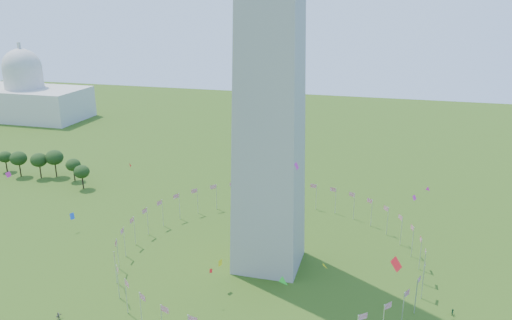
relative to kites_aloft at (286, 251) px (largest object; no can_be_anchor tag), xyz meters
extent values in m
cylinder|color=silver|center=(29.79, 27.64, -14.87)|extent=(0.24, 0.24, 9.00)
cylinder|color=silver|center=(29.19, 34.58, -14.87)|extent=(0.24, 0.24, 9.00)
cylinder|color=silver|center=(27.38, 41.32, -14.87)|extent=(0.24, 0.24, 9.00)
cylinder|color=silver|center=(24.44, 47.64, -14.87)|extent=(0.24, 0.24, 9.00)
cylinder|color=silver|center=(20.44, 53.35, -14.87)|extent=(0.24, 0.24, 9.00)
cylinder|color=silver|center=(15.51, 58.28, -14.87)|extent=(0.24, 0.24, 9.00)
cylinder|color=silver|center=(9.79, 62.28, -14.87)|extent=(0.24, 0.24, 9.00)
cylinder|color=silver|center=(3.48, 65.22, -14.87)|extent=(0.24, 0.24, 9.00)
cylinder|color=silver|center=(-3.26, 67.03, -14.87)|extent=(0.24, 0.24, 9.00)
cylinder|color=silver|center=(-10.21, 67.64, -14.87)|extent=(0.24, 0.24, 9.00)
cylinder|color=silver|center=(-17.15, 67.03, -14.87)|extent=(0.24, 0.24, 9.00)
cylinder|color=silver|center=(-23.89, 65.22, -14.87)|extent=(0.24, 0.24, 9.00)
cylinder|color=silver|center=(-30.21, 62.28, -14.87)|extent=(0.24, 0.24, 9.00)
cylinder|color=silver|center=(-35.92, 58.28, -14.87)|extent=(0.24, 0.24, 9.00)
cylinder|color=silver|center=(-40.85, 53.35, -14.87)|extent=(0.24, 0.24, 9.00)
cylinder|color=silver|center=(-44.85, 47.64, -14.87)|extent=(0.24, 0.24, 9.00)
cylinder|color=silver|center=(-47.79, 41.32, -14.87)|extent=(0.24, 0.24, 9.00)
cylinder|color=silver|center=(-49.60, 34.58, -14.87)|extent=(0.24, 0.24, 9.00)
cylinder|color=silver|center=(-50.21, 27.64, -14.87)|extent=(0.24, 0.24, 9.00)
cylinder|color=silver|center=(-49.60, 20.69, -14.87)|extent=(0.24, 0.24, 9.00)
cylinder|color=silver|center=(-47.79, 13.95, -14.87)|extent=(0.24, 0.24, 9.00)
cylinder|color=silver|center=(-44.85, 7.64, -14.87)|extent=(0.24, 0.24, 9.00)
cylinder|color=silver|center=(-40.85, 1.92, -14.87)|extent=(0.24, 0.24, 9.00)
cylinder|color=silver|center=(-35.92, -3.01, -14.87)|extent=(0.24, 0.24, 9.00)
cylinder|color=silver|center=(-30.21, -7.01, -14.87)|extent=(0.24, 0.24, 9.00)
cylinder|color=silver|center=(24.44, 7.64, -14.87)|extent=(0.24, 0.24, 9.00)
cylinder|color=silver|center=(27.38, 13.95, -14.87)|extent=(0.24, 0.24, 9.00)
cylinder|color=silver|center=(29.19, 20.69, -14.87)|extent=(0.24, 0.24, 9.00)
imported|color=slate|center=(-49.78, -9.07, -18.50)|extent=(0.98, 1.71, 1.73)
imported|color=#1A4122|center=(35.75, 15.64, -18.61)|extent=(0.93, 1.52, 1.52)
plane|color=yellow|center=(7.08, 8.50, -7.03)|extent=(1.42, 2.09, 1.89)
plane|color=#CC2699|center=(-58.11, -7.99, 14.04)|extent=(0.57, 1.40, 1.50)
plane|color=red|center=(-58.14, 41.89, -0.17)|extent=(0.63, 1.41, 1.46)
plane|color=red|center=(-18.70, 5.79, -10.73)|extent=(0.79, 0.83, 1.11)
plane|color=#CC2699|center=(0.21, 8.64, 15.64)|extent=(1.55, 1.04, 1.74)
plane|color=#CC2699|center=(25.19, 19.76, 6.69)|extent=(1.07, 0.99, 1.36)
plane|color=yellow|center=(-18.67, 12.26, -12.21)|extent=(1.17, 1.55, 1.82)
plane|color=blue|center=(-73.10, 30.85, -14.37)|extent=(0.81, 1.97, 2.05)
plane|color=#CC2699|center=(27.66, 18.00, 9.68)|extent=(0.85, 0.65, 1.04)
plane|color=green|center=(0.54, -5.03, -3.86)|extent=(2.22, 1.44, 2.60)
plane|color=red|center=(20.23, -35.82, 19.89)|extent=(1.40, 1.75, 1.65)
ellipsoid|color=#244416|center=(-133.06, 72.31, -15.11)|extent=(5.45, 5.45, 8.51)
ellipsoid|color=#244416|center=(-123.31, 68.70, -14.25)|extent=(6.55, 6.55, 10.24)
ellipsoid|color=#244416|center=(-114.23, 69.25, -14.31)|extent=(6.47, 6.47, 10.12)
ellipsoid|color=#244416|center=(-109.09, 72.04, -13.90)|extent=(6.99, 6.99, 10.93)
ellipsoid|color=#244416|center=(-99.21, 69.85, -14.92)|extent=(5.69, 5.69, 8.90)
ellipsoid|color=#244416|center=(-91.02, 63.26, -14.82)|extent=(5.82, 5.82, 9.09)
camera|label=1|loc=(17.82, -89.61, 49.38)|focal=35.00mm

